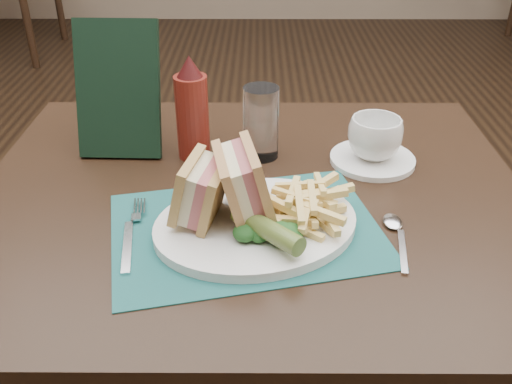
% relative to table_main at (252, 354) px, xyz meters
% --- Properties ---
extents(floor, '(7.00, 7.00, 0.00)m').
position_rel_table_main_xyz_m(floor, '(0.00, 0.50, -0.38)').
color(floor, black).
rests_on(floor, ground).
extents(wall_back, '(6.00, 0.00, 6.00)m').
position_rel_table_main_xyz_m(wall_back, '(0.00, 4.00, -0.38)').
color(wall_back, gray).
rests_on(wall_back, ground).
extents(table_main, '(0.90, 0.75, 0.75)m').
position_rel_table_main_xyz_m(table_main, '(0.00, 0.00, 0.00)').
color(table_main, black).
rests_on(table_main, ground).
extents(placemat, '(0.44, 0.35, 0.00)m').
position_rel_table_main_xyz_m(placemat, '(-0.01, -0.11, 0.38)').
color(placemat, '#1A5351').
rests_on(placemat, table_main).
extents(plate, '(0.36, 0.33, 0.01)m').
position_rel_table_main_xyz_m(plate, '(0.01, -0.11, 0.38)').
color(plate, white).
rests_on(plate, placemat).
extents(sandwich_half_a, '(0.09, 0.11, 0.10)m').
position_rel_table_main_xyz_m(sandwich_half_a, '(-0.09, -0.10, 0.44)').
color(sandwich_half_a, tan).
rests_on(sandwich_half_a, plate).
extents(sandwich_half_b, '(0.10, 0.12, 0.11)m').
position_rel_table_main_xyz_m(sandwich_half_b, '(-0.03, -0.10, 0.45)').
color(sandwich_half_b, tan).
rests_on(sandwich_half_b, plate).
extents(kale_garnish, '(0.11, 0.08, 0.03)m').
position_rel_table_main_xyz_m(kale_garnish, '(0.02, -0.16, 0.41)').
color(kale_garnish, '#153B16').
rests_on(kale_garnish, plate).
extents(pickle_spear, '(0.10, 0.11, 0.03)m').
position_rel_table_main_xyz_m(pickle_spear, '(0.02, -0.16, 0.41)').
color(pickle_spear, '#4A5E24').
rests_on(pickle_spear, plate).
extents(fries_pile, '(0.18, 0.20, 0.06)m').
position_rel_table_main_xyz_m(fries_pile, '(0.08, -0.10, 0.42)').
color(fries_pile, '#EACC75').
rests_on(fries_pile, plate).
extents(fork, '(0.06, 0.17, 0.01)m').
position_rel_table_main_xyz_m(fork, '(-0.17, -0.13, 0.38)').
color(fork, silver).
rests_on(fork, placemat).
extents(spoon, '(0.06, 0.15, 0.01)m').
position_rel_table_main_xyz_m(spoon, '(0.21, -0.14, 0.38)').
color(spoon, silver).
rests_on(spoon, table_main).
extents(saucer, '(0.18, 0.18, 0.01)m').
position_rel_table_main_xyz_m(saucer, '(0.21, 0.10, 0.38)').
color(saucer, white).
rests_on(saucer, table_main).
extents(coffee_cup, '(0.13, 0.13, 0.07)m').
position_rel_table_main_xyz_m(coffee_cup, '(0.21, 0.10, 0.42)').
color(coffee_cup, white).
rests_on(coffee_cup, saucer).
extents(drinking_glass, '(0.07, 0.07, 0.13)m').
position_rel_table_main_xyz_m(drinking_glass, '(0.02, 0.12, 0.44)').
color(drinking_glass, white).
rests_on(drinking_glass, table_main).
extents(ketchup_bottle, '(0.07, 0.07, 0.19)m').
position_rel_table_main_xyz_m(ketchup_bottle, '(-0.10, 0.12, 0.47)').
color(ketchup_bottle, '#601810').
rests_on(ketchup_bottle, table_main).
extents(check_presenter, '(0.15, 0.09, 0.23)m').
position_rel_table_main_xyz_m(check_presenter, '(-0.23, 0.15, 0.49)').
color(check_presenter, black).
rests_on(check_presenter, table_main).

